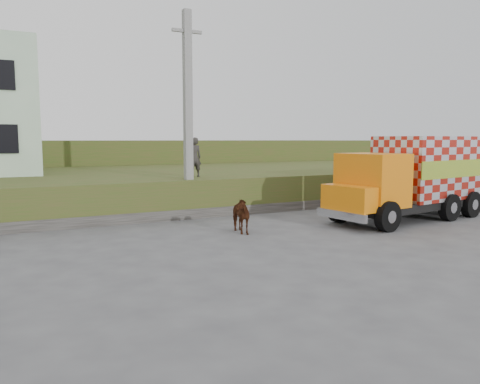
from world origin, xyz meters
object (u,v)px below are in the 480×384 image
cow (238,215)px  pedestrian (194,157)px  cargo_truck (414,177)px  utility_pole (188,114)px

cow → pedestrian: (0.39, 4.84, 1.73)m
pedestrian → cargo_truck: bearing=143.8°
cargo_truck → pedestrian: cargo_truck is taller
cargo_truck → pedestrian: (-6.87, 5.51, 0.69)m
cargo_truck → cow: size_ratio=5.19×
cow → utility_pole: bearing=99.9°
cargo_truck → utility_pole: bearing=141.9°
cow → pedestrian: size_ratio=0.86×
utility_pole → cargo_truck: (7.55, -4.41, -2.43)m
cow → cargo_truck: bearing=0.3°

